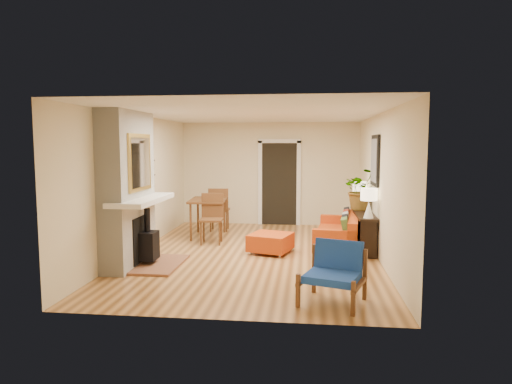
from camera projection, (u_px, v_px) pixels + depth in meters
room_shell at (292, 178)px, 10.96m from camera, size 6.50×6.50×6.50m
fireplace at (130, 193)px, 7.67m from camera, size 1.09×1.68×2.60m
sofa at (341, 233)px, 8.96m from camera, size 1.00×1.93×0.73m
ottoman at (271, 242)px, 8.63m from camera, size 0.90×0.90×0.36m
blue_chair at (335, 269)px, 5.96m from camera, size 0.94×0.93×0.78m
dining_table at (212, 207)px, 10.11m from camera, size 0.90×1.93×1.03m
console_table at (363, 219)px, 8.99m from camera, size 0.34×1.85×0.72m
lamp_near at (369, 199)px, 8.19m from camera, size 0.30×0.30×0.54m
lamp_far at (360, 191)px, 9.64m from camera, size 0.30×0.30×0.54m
houseplant at (362, 189)px, 9.19m from camera, size 0.90×0.82×0.84m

